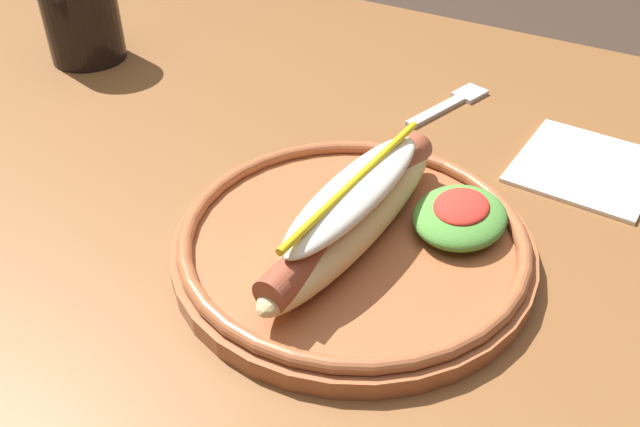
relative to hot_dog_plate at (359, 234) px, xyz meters
The scene contains 5 objects.
dining_table 0.23m from the hot_dog_plate, 104.27° to the left, with size 1.11×1.07×0.74m.
hot_dog_plate is the anchor object (origin of this frame).
fork 0.27m from the hot_dog_plate, ahead, with size 0.12×0.05×0.00m.
extra_cup 0.49m from the hot_dog_plate, 70.63° to the left, with size 0.09×0.09×0.12m, color black.
napkin 0.25m from the hot_dog_plate, 30.09° to the right, with size 0.13×0.12×0.00m, color white.
Camera 1 is at (-0.32, -0.38, 1.10)m, focal length 38.49 mm.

